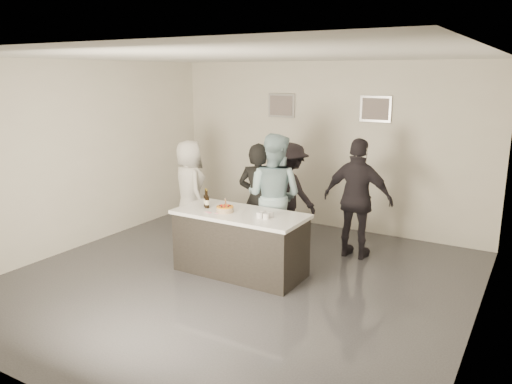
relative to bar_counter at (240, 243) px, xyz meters
The scene contains 19 objects.
floor 0.52m from the bar_counter, 66.71° to the right, with size 6.00×6.00×0.00m, color #3D3D42.
ceiling 2.56m from the bar_counter, 66.71° to the right, with size 6.00×6.00×0.00m, color white.
wall_back 2.96m from the bar_counter, 87.91° to the left, with size 6.00×0.04×3.00m, color silver.
wall_front 3.40m from the bar_counter, 88.21° to the right, with size 6.00×0.04×3.00m, color silver.
wall_left 3.09m from the bar_counter, behind, with size 0.04×6.00×3.00m, color silver.
wall_right 3.28m from the bar_counter, ahead, with size 0.04×6.00×3.00m, color silver.
picture_left 3.34m from the bar_counter, 106.28° to the left, with size 0.54×0.04×0.44m, color #B2B2B7.
picture_right 3.40m from the bar_counter, 69.90° to the left, with size 0.54×0.04×0.44m, color #B2B2B7.
bar_counter is the anchor object (origin of this frame).
cake 0.53m from the bar_counter, 154.45° to the right, with size 0.24×0.24×0.07m, color orange.
beer_bottle_a 0.83m from the bar_counter, behind, with size 0.07×0.07×0.26m, color black.
beer_bottle_b 0.79m from the bar_counter, behind, with size 0.07×0.07×0.26m, color black.
tumbler_cluster 0.65m from the bar_counter, ahead, with size 0.19×0.19×0.08m, color gold.
candles 0.62m from the bar_counter, 143.74° to the right, with size 0.24×0.08×0.01m, color pink.
person_main_black 0.85m from the bar_counter, 99.62° to the left, with size 0.65×0.43×1.78m, color black.
person_main_blue 1.00m from the bar_counter, 85.94° to the left, with size 0.93×0.73×1.92m, color #94B7C1.
person_guest_left 2.02m from the bar_counter, 148.66° to the left, with size 0.82×0.53×1.68m, color white.
person_guest_right 1.95m from the bar_counter, 51.02° to the left, with size 1.09×0.45×1.85m, color black.
person_guest_back 1.81m from the bar_counter, 93.74° to the left, with size 1.07×0.62×1.66m, color black.
Camera 1 is at (3.49, -5.42, 2.79)m, focal length 35.00 mm.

